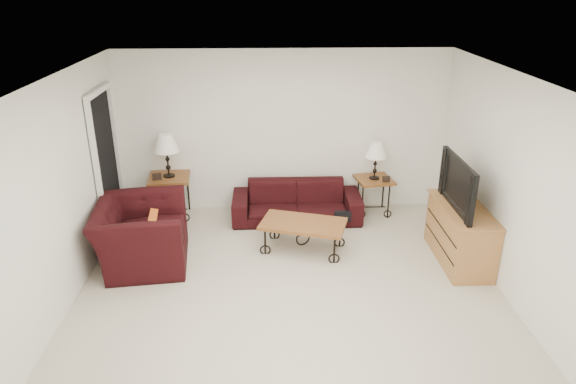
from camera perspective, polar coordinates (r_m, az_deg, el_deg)
The scene contains 20 objects.
ground at distance 6.21m, azimuth 0.26°, elevation -11.06°, with size 5.00×5.00×0.00m, color beige.
wall_back at distance 7.98m, azimuth -0.51°, elevation 6.64°, with size 5.00×0.02×2.50m, color white.
wall_front at distance 3.46m, azimuth 2.16°, elevation -16.79°, with size 5.00×0.02×2.50m, color white.
wall_left at distance 6.05m, azimuth -24.09°, elevation -0.72°, with size 0.02×5.00×2.50m, color white.
wall_right at distance 6.24m, azimuth 23.87°, elevation -0.01°, with size 0.02×5.00×2.50m, color white.
ceiling at distance 5.25m, azimuth 0.30°, elevation 12.26°, with size 5.00×5.00×0.00m, color white.
doorway at distance 7.57m, azimuth -19.34°, elevation 2.62°, with size 0.08×0.94×2.04m, color black.
sofa at distance 7.86m, azimuth 0.96°, elevation -1.10°, with size 1.94×0.76×0.57m, color black.
side_table_left at distance 8.14m, azimuth -12.78°, elevation -0.48°, with size 0.61×0.61×0.66m, color brown.
side_table_right at distance 8.17m, azimuth 9.36°, elevation -0.41°, with size 0.53×0.53×0.58m, color brown.
lamp_left at distance 7.91m, azimuth -13.19°, elevation 3.93°, with size 0.37×0.37×0.66m, color black, non-canonical shape.
lamp_right at distance 7.97m, azimuth 9.62°, elevation 3.42°, with size 0.33×0.33×0.58m, color black, non-canonical shape.
photo_frame_left at distance 7.89m, azimuth -14.27°, elevation 1.66°, with size 0.13×0.02×0.11m, color black.
photo_frame_right at distance 7.94m, azimuth 10.78°, elevation 1.43°, with size 0.12×0.02×0.10m, color black.
coffee_table at distance 7.01m, azimuth 1.67°, elevation -4.91°, with size 1.11×0.60×0.42m, color brown.
armchair at distance 6.89m, azimuth -15.86°, elevation -4.49°, with size 1.25×1.09×0.81m, color black.
throw_pillow at distance 6.76m, azimuth -14.82°, elevation -3.82°, with size 0.37×0.10×0.37m, color orange.
tv_stand at distance 7.05m, azimuth 18.48°, elevation -4.44°, with size 0.52×1.25×0.75m, color #BD7F46.
television at distance 6.77m, azimuth 19.04°, elevation 0.84°, with size 1.12×0.15×0.65m, color black.
backpack at distance 7.73m, azimuth 5.93°, elevation -1.97°, with size 0.38×0.29×0.49m, color black.
Camera 1 is at (-0.23, -5.16, 3.45)m, focal length 32.23 mm.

